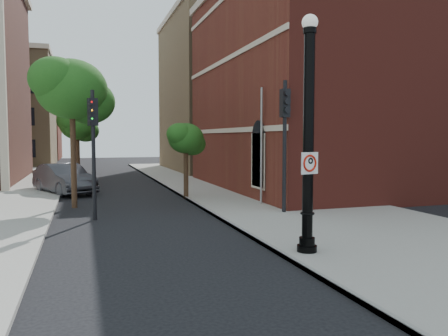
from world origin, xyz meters
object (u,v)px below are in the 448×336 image
object	(u,v)px
lamppost	(308,146)
parked_car	(64,179)
traffic_signal_right	(285,125)
traffic_signal_left	(93,133)
no_parking_sign	(310,163)

from	to	relation	value
lamppost	parked_car	xyz separation A→B (m)	(-6.57, 15.49, -2.04)
lamppost	traffic_signal_right	xyz separation A→B (m)	(2.09, 5.71, 0.73)
lamppost	traffic_signal_left	bearing A→B (deg)	126.73
parked_car	traffic_signal_right	size ratio (longest dim) A/B	0.94
no_parking_sign	traffic_signal_right	size ratio (longest dim) A/B	0.10
lamppost	parked_car	world-z (taller)	lamppost
lamppost	traffic_signal_right	size ratio (longest dim) A/B	1.16
no_parking_sign	parked_car	xyz separation A→B (m)	(-6.53, 15.65, -1.62)
no_parking_sign	traffic_signal_right	bearing A→B (deg)	56.07
lamppost	traffic_signal_right	world-z (taller)	lamppost
lamppost	traffic_signal_left	size ratio (longest dim) A/B	1.28
parked_car	traffic_signal_left	xyz separation A→B (m)	(1.41, -8.57, 2.44)
parked_car	lamppost	bearing A→B (deg)	-91.39
no_parking_sign	lamppost	bearing A→B (deg)	62.62
lamppost	traffic_signal_left	world-z (taller)	lamppost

